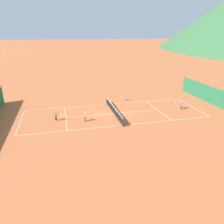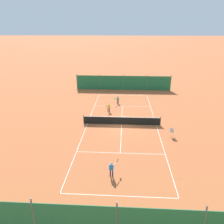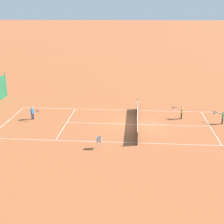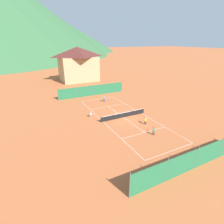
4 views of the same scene
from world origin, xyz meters
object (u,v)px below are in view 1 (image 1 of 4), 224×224
Objects in this scene: tennis_ball_far_corner at (49,111)px; player_far_service at (181,104)px; tennis_net at (114,110)px; tennis_ball_by_net_left at (84,104)px; player_far_baseline at (56,115)px; tennis_ball_service_box at (164,99)px; tennis_ball_mid_court at (30,117)px; ball_hopper at (123,97)px; tennis_ball_alley_left at (143,106)px; player_near_baseline at (85,116)px; tennis_ball_near_corner at (40,110)px.

player_far_service is at bearing 78.72° from tennis_ball_far_corner.
tennis_ball_by_net_left is at bearing -145.61° from tennis_net.
tennis_ball_service_box is (-5.32, 17.30, -0.64)m from player_far_baseline.
tennis_ball_by_net_left is at bearing -91.69° from tennis_ball_service_box.
ball_hopper reaches higher than tennis_ball_mid_court.
tennis_ball_service_box is at bearing 120.12° from tennis_ball_alley_left.
player_far_baseline reaches higher than tennis_ball_far_corner.
ball_hopper is at bearing 93.20° from tennis_ball_by_net_left.
player_far_service is at bearing 95.22° from player_near_baseline.
ball_hopper reaches higher than tennis_ball_alley_left.
tennis_ball_by_net_left is 1.00× the size of tennis_ball_near_corner.
tennis_ball_service_box is (0.39, 13.12, 0.00)m from tennis_ball_by_net_left.
tennis_ball_alley_left is (3.23, 8.22, 0.00)m from tennis_ball_by_net_left.
player_far_service is 18.91× the size of tennis_ball_mid_court.
player_far_service is (-0.16, 17.30, 0.05)m from player_far_baseline.
player_far_baseline is 3.66m from player_near_baseline.
tennis_net reaches higher than tennis_ball_far_corner.
tennis_ball_alley_left and tennis_ball_near_corner have the same top height.
tennis_ball_mid_court is (3.69, -7.59, 0.00)m from tennis_ball_by_net_left.
tennis_ball_by_net_left and tennis_ball_alley_left have the same top height.
ball_hopper is at bearing -150.44° from tennis_ball_alley_left.
player_far_baseline is at bearing 15.21° from tennis_ball_far_corner.
player_near_baseline is 19.24× the size of tennis_ball_mid_court.
player_far_baseline is 4.01m from tennis_ball_mid_court.
player_far_baseline is 4.01m from tennis_ball_far_corner.
ball_hopper is (-4.03, 13.79, 0.62)m from tennis_ball_mid_court.
player_near_baseline reaches higher than tennis_ball_by_net_left.
tennis_ball_by_net_left is at bearing 109.84° from tennis_ball_far_corner.
player_near_baseline is 19.24× the size of tennis_ball_far_corner.
tennis_net is 10.76m from tennis_ball_service_box.
ball_hopper is at bearing 96.30° from tennis_ball_near_corner.
tennis_ball_far_corner is at bearing -70.16° from tennis_ball_by_net_left.
player_near_baseline is 6.72m from tennis_ball_far_corner.
tennis_ball_mid_court is (-3.12, -6.90, -0.71)m from player_near_baseline.
tennis_ball_near_corner is 0.07× the size of ball_hopper.
tennis_ball_far_corner is (1.88, -5.22, 0.00)m from tennis_ball_by_net_left.
tennis_ball_by_net_left is (-5.71, 4.18, -0.64)m from player_far_baseline.
tennis_ball_by_net_left and tennis_ball_service_box have the same top height.
tennis_ball_by_net_left is 1.00× the size of tennis_ball_alley_left.
tennis_ball_alley_left is at bearing 68.57° from tennis_ball_by_net_left.
tennis_ball_mid_court is at bearing -95.12° from player_far_service.
tennis_ball_far_corner is 0.07× the size of ball_hopper.
tennis_ball_by_net_left is 8.44m from tennis_ball_mid_court.
tennis_ball_service_box is at bearing 115.10° from tennis_net.
tennis_ball_alley_left is 5.66m from tennis_ball_service_box.
tennis_ball_service_box is 1.00× the size of tennis_ball_near_corner.
tennis_ball_service_box is at bearing 94.67° from tennis_ball_far_corner.
ball_hopper is at bearing -130.41° from player_far_service.
tennis_ball_far_corner is (1.50, -18.34, 0.00)m from tennis_ball_service_box.
tennis_ball_near_corner is at bearing -98.39° from tennis_ball_alley_left.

